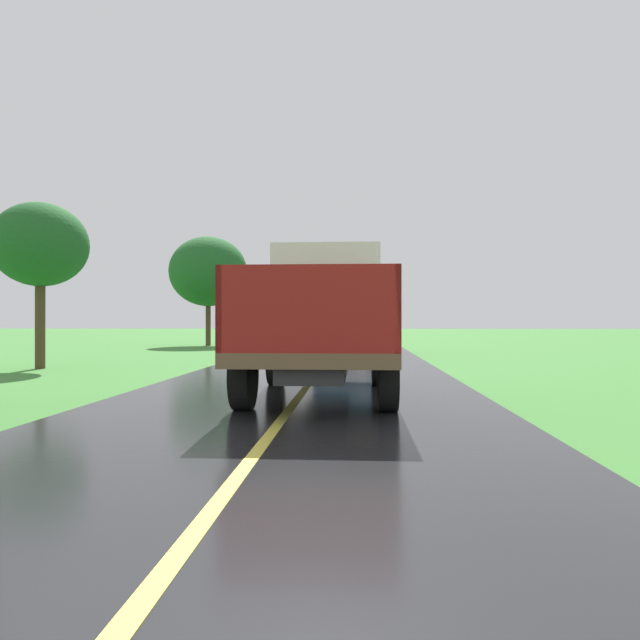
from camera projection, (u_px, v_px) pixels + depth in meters
banana_truck_near at (324, 316)px, 10.95m from camera, size 2.38×5.82×2.80m
banana_truck_far at (346, 319)px, 24.77m from camera, size 2.38×5.81×2.80m
roadside_tree_near_left at (208, 272)px, 32.41m from camera, size 4.30×4.30×6.06m
roadside_tree_mid_right at (40, 245)px, 16.80m from camera, size 2.68×2.68×4.79m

